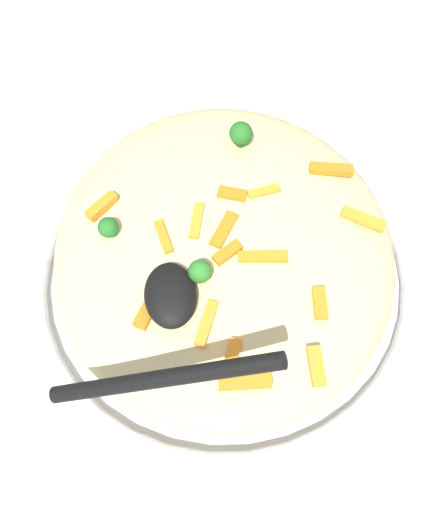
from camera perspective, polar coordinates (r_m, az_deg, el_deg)
ground_plane at (r=0.65m, az=-0.00°, el=-2.77°), size 2.40×2.40×0.00m
serving_bowl at (r=0.63m, az=-0.00°, el=-1.88°), size 0.36×0.36×0.04m
pasta_mound at (r=0.58m, az=-0.00°, el=0.38°), size 0.32×0.29×0.07m
carrot_piece_0 at (r=0.52m, az=-1.47°, el=-5.63°), size 0.04×0.02×0.01m
carrot_piece_1 at (r=0.51m, az=7.72°, el=-9.11°), size 0.03×0.01×0.01m
carrot_piece_2 at (r=0.58m, az=3.35°, el=5.38°), size 0.01×0.03×0.01m
carrot_piece_3 at (r=0.51m, az=0.65°, el=-8.47°), size 0.03×0.02×0.01m
carrot_piece_4 at (r=0.57m, az=0.69°, el=5.16°), size 0.02×0.03×0.01m
carrot_piece_5 at (r=0.53m, az=8.01°, el=-3.91°), size 0.03×0.01×0.01m
carrot_piece_6 at (r=0.51m, az=2.33°, el=-10.40°), size 0.01×0.04×0.01m
carrot_piece_7 at (r=0.53m, az=-6.51°, el=-4.76°), size 0.03×0.02×0.01m
carrot_piece_8 at (r=0.60m, az=8.96°, el=7.18°), size 0.02×0.04×0.01m
carrot_piece_9 at (r=0.55m, az=-5.06°, el=1.45°), size 0.03×0.01×0.01m
carrot_piece_10 at (r=0.58m, az=-10.18°, el=4.13°), size 0.03×0.03×0.01m
carrot_piece_11 at (r=0.54m, az=0.56°, el=0.26°), size 0.02×0.03×0.01m
carrot_piece_12 at (r=0.55m, az=-0.42°, el=2.20°), size 0.04×0.03×0.01m
carrot_piece_13 at (r=0.56m, az=-2.30°, el=2.94°), size 0.03×0.02×0.01m
carrot_piece_14 at (r=0.54m, az=3.25°, el=-0.13°), size 0.01×0.04×0.01m
carrot_piece_15 at (r=0.58m, az=11.61°, el=2.99°), size 0.03×0.04×0.01m
broccoli_floret_0 at (r=0.60m, az=1.42°, el=10.17°), size 0.02×0.02×0.03m
broccoli_floret_1 at (r=0.56m, az=-9.66°, el=2.36°), size 0.02×0.02×0.02m
broccoli_floret_2 at (r=0.52m, az=-2.03°, el=-1.32°), size 0.02×0.02×0.02m
serving_spoon at (r=0.50m, az=-4.76°, el=-5.69°), size 0.12×0.16×0.08m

